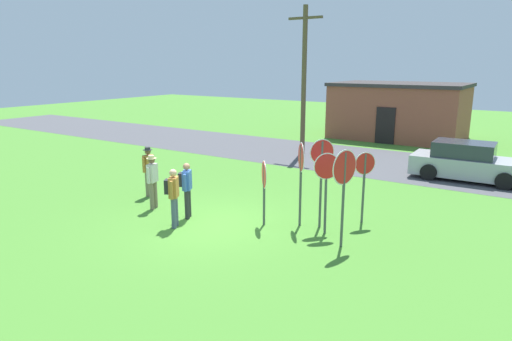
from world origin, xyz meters
TOP-DOWN VIEW (x-y plane):
  - ground_plane at (0.00, 0.00)m, footprint 80.00×80.00m
  - street_asphalt at (0.00, 10.90)m, footprint 60.00×6.40m
  - building_background at (0.07, 18.48)m, footprint 7.72×5.18m
  - utility_pole at (-2.51, 10.71)m, footprint 1.80×0.24m
  - parked_car_on_street at (5.41, 9.73)m, footprint 4.34×2.09m
  - stop_sign_tallest at (3.71, 2.62)m, footprint 0.42×0.52m
  - stop_sign_center_cluster at (3.15, 1.27)m, footprint 0.54×0.52m
  - stop_sign_rear_left at (2.31, 1.39)m, footprint 0.52×0.66m
  - stop_sign_leaning_left at (1.42, 0.88)m, footprint 0.53×0.62m
  - stop_sign_low_front at (3.90, 0.65)m, footprint 0.26×0.86m
  - stop_sign_far_back at (2.83, 1.62)m, footprint 0.49×0.54m
  - person_in_dark_shirt at (-0.84, 0.13)m, footprint 0.46×0.51m
  - person_holding_notes at (-0.62, -0.66)m, footprint 0.46×0.51m
  - person_on_left at (-2.34, 0.20)m, footprint 0.32×0.55m
  - person_near_signs at (-3.50, 1.13)m, footprint 0.32×0.57m

SIDE VIEW (x-z plane):
  - ground_plane at x=0.00m, z-range 0.00..0.00m
  - street_asphalt at x=0.00m, z-range 0.00..0.01m
  - parked_car_on_street at x=5.41m, z-range -0.07..1.44m
  - person_in_dark_shirt at x=-0.84m, z-range 0.14..1.83m
  - person_holding_notes at x=-0.62m, z-range 0.14..1.83m
  - person_on_left at x=-2.34m, z-range 0.12..1.85m
  - person_near_signs at x=-3.50m, z-range 0.12..1.85m
  - stop_sign_leaning_left at x=1.42m, z-range 0.34..2.24m
  - stop_sign_tallest at x=3.71m, z-range 0.36..2.46m
  - stop_sign_center_cluster at x=3.15m, z-range 0.40..2.64m
  - stop_sign_rear_left at x=2.31m, z-range 0.46..2.89m
  - building_background at x=0.07m, z-range 0.01..3.39m
  - stop_sign_far_back at x=2.83m, z-range 0.45..2.99m
  - stop_sign_low_front at x=3.90m, z-range 0.49..3.01m
  - utility_pole at x=-2.51m, z-range 0.18..7.44m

